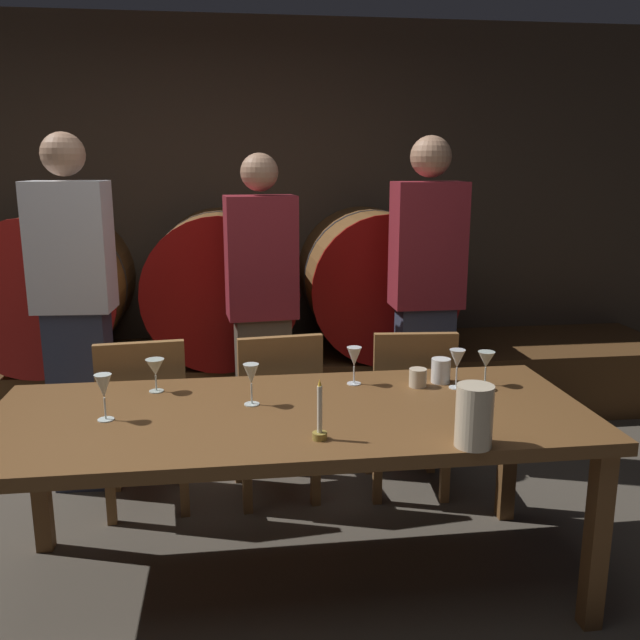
# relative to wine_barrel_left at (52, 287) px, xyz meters

# --- Properties ---
(ground_plane) EXTENTS (8.91, 8.91, 0.00)m
(ground_plane) POSITION_rel_wine_barrel_left_xyz_m (1.04, -2.09, -0.91)
(ground_plane) COLOR #4C443A
(back_wall) EXTENTS (6.86, 0.24, 2.63)m
(back_wall) POSITION_rel_wine_barrel_left_xyz_m (1.04, 0.55, 0.41)
(back_wall) COLOR #473A2D
(back_wall) RESTS_ON ground
(barrel_shelf) EXTENTS (6.17, 0.90, 0.44)m
(barrel_shelf) POSITION_rel_wine_barrel_left_xyz_m (1.04, -0.00, -0.68)
(barrel_shelf) COLOR brown
(barrel_shelf) RESTS_ON ground
(wine_barrel_left) EXTENTS (0.94, 0.94, 0.94)m
(wine_barrel_left) POSITION_rel_wine_barrel_left_xyz_m (0.00, 0.00, 0.00)
(wine_barrel_left) COLOR brown
(wine_barrel_left) RESTS_ON barrel_shelf
(wine_barrel_center) EXTENTS (0.94, 0.94, 0.94)m
(wine_barrel_center) POSITION_rel_wine_barrel_left_xyz_m (1.06, 0.00, 0.00)
(wine_barrel_center) COLOR brown
(wine_barrel_center) RESTS_ON barrel_shelf
(wine_barrel_right) EXTENTS (0.94, 0.94, 0.94)m
(wine_barrel_right) POSITION_rel_wine_barrel_left_xyz_m (2.06, 0.00, 0.00)
(wine_barrel_right) COLOR brown
(wine_barrel_right) RESTS_ON barrel_shelf
(dining_table) EXTENTS (2.28, 0.92, 0.74)m
(dining_table) POSITION_rel_wine_barrel_left_xyz_m (1.34, -1.96, -0.23)
(dining_table) COLOR brown
(dining_table) RESTS_ON ground
(chair_left) EXTENTS (0.44, 0.44, 0.88)m
(chair_left) POSITION_rel_wine_barrel_left_xyz_m (0.69, -1.26, -0.42)
(chair_left) COLOR olive
(chair_left) RESTS_ON ground
(chair_center) EXTENTS (0.44, 0.44, 0.88)m
(chair_center) POSITION_rel_wine_barrel_left_xyz_m (1.33, -1.24, -0.42)
(chair_center) COLOR olive
(chair_center) RESTS_ON ground
(chair_right) EXTENTS (0.43, 0.43, 0.88)m
(chair_right) POSITION_rel_wine_barrel_left_xyz_m (2.00, -1.26, -0.42)
(chair_right) COLOR olive
(chair_right) RESTS_ON ground
(guest_left) EXTENTS (0.39, 0.26, 1.81)m
(guest_left) POSITION_rel_wine_barrel_left_xyz_m (0.35, -0.94, 0.03)
(guest_left) COLOR #33384C
(guest_left) RESTS_ON ground
(guest_center) EXTENTS (0.40, 0.27, 1.72)m
(guest_center) POSITION_rel_wine_barrel_left_xyz_m (1.29, -0.70, -0.02)
(guest_center) COLOR brown
(guest_center) RESTS_ON ground
(guest_right) EXTENTS (0.38, 0.24, 1.81)m
(guest_right) POSITION_rel_wine_barrel_left_xyz_m (2.19, -0.82, 0.03)
(guest_right) COLOR #33384C
(guest_right) RESTS_ON ground
(candle_center) EXTENTS (0.05, 0.05, 0.22)m
(candle_center) POSITION_rel_wine_barrel_left_xyz_m (1.41, -2.24, -0.10)
(candle_center) COLOR olive
(candle_center) RESTS_ON dining_table
(pitcher) EXTENTS (0.12, 0.12, 0.21)m
(pitcher) POSITION_rel_wine_barrel_left_xyz_m (1.91, -2.36, -0.06)
(pitcher) COLOR beige
(pitcher) RESTS_ON dining_table
(wine_glass_far_left) EXTENTS (0.06, 0.06, 0.18)m
(wine_glass_far_left) POSITION_rel_wine_barrel_left_xyz_m (0.65, -1.96, -0.04)
(wine_glass_far_left) COLOR silver
(wine_glass_far_left) RESTS_ON dining_table
(wine_glass_left) EXTENTS (0.08, 0.08, 0.14)m
(wine_glass_left) POSITION_rel_wine_barrel_left_xyz_m (0.80, -1.66, -0.06)
(wine_glass_left) COLOR silver
(wine_glass_left) RESTS_ON dining_table
(wine_glass_center_left) EXTENTS (0.06, 0.06, 0.17)m
(wine_glass_center_left) POSITION_rel_wine_barrel_left_xyz_m (1.19, -1.87, -0.04)
(wine_glass_center_left) COLOR silver
(wine_glass_center_left) RESTS_ON dining_table
(wine_glass_center_right) EXTENTS (0.06, 0.06, 0.16)m
(wine_glass_center_right) POSITION_rel_wine_barrel_left_xyz_m (1.63, -1.67, -0.05)
(wine_glass_center_right) COLOR white
(wine_glass_center_right) RESTS_ON dining_table
(wine_glass_right) EXTENTS (0.07, 0.07, 0.17)m
(wine_glass_right) POSITION_rel_wine_barrel_left_xyz_m (2.05, -1.78, -0.04)
(wine_glass_right) COLOR white
(wine_glass_right) RESTS_ON dining_table
(wine_glass_far_right) EXTENTS (0.07, 0.07, 0.15)m
(wine_glass_far_right) POSITION_rel_wine_barrel_left_xyz_m (2.18, -1.76, -0.05)
(wine_glass_far_right) COLOR silver
(wine_glass_far_right) RESTS_ON dining_table
(cup_left) EXTENTS (0.07, 0.07, 0.08)m
(cup_left) POSITION_rel_wine_barrel_left_xyz_m (1.89, -1.74, -0.12)
(cup_left) COLOR beige
(cup_left) RESTS_ON dining_table
(cup_right) EXTENTS (0.08, 0.08, 0.11)m
(cup_right) POSITION_rel_wine_barrel_left_xyz_m (2.01, -1.70, -0.11)
(cup_right) COLOR white
(cup_right) RESTS_ON dining_table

